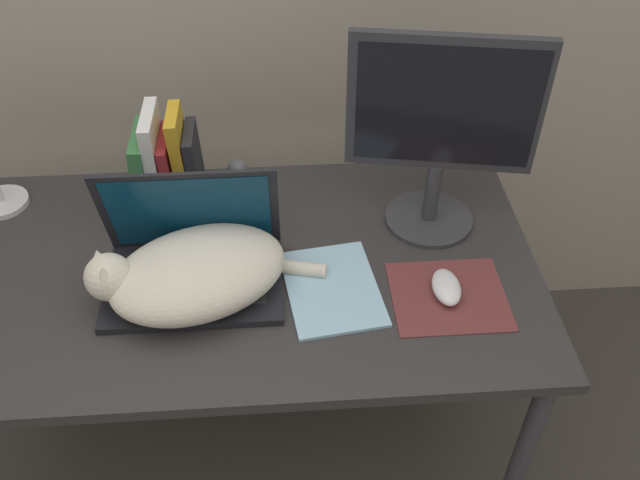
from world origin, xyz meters
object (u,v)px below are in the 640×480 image
Objects in this scene: laptop at (193,261)px; webcam at (238,170)px; book_row at (165,163)px; notepad at (332,288)px; cat at (193,273)px; computer_mouse at (446,287)px; external_monitor at (442,128)px.

webcam is at bearing 74.87° from laptop.
laptop is 0.34m from webcam.
book_row reaches higher than notepad.
cat is at bearing 179.53° from notepad.
book_row is (-0.62, 0.38, 0.09)m from computer_mouse.
laptop is 0.80× the size of external_monitor.
book_row is (-0.09, 0.35, 0.04)m from cat.
cat is 4.71× the size of computer_mouse.
cat is 2.05× the size of book_row.
cat is 1.76× the size of notepad.
external_monitor is 0.35m from computer_mouse.
cat is at bearing -76.10° from book_row.
cat is 0.54m from computer_mouse.
notepad is at bearing -42.71° from book_row.
webcam is (-0.46, 0.17, -0.22)m from external_monitor.
webcam is (-0.21, 0.39, 0.04)m from notepad.
external_monitor reaches higher than notepad.
external_monitor is at bearing 15.95° from laptop.
webcam is (0.09, 0.33, -0.00)m from laptop.
book_row is 0.53m from notepad.
notepad is at bearing 172.93° from computer_mouse.
computer_mouse is at bearing -9.14° from laptop.
cat is 1.05× the size of external_monitor.
notepad is 3.67× the size of webcam.
external_monitor is 0.42m from notepad.
external_monitor is 4.50× the size of computer_mouse.
external_monitor is 1.96× the size of book_row.
laptop reaches higher than book_row.
laptop is at bearing 169.19° from notepad.
notepad is (0.30, -0.06, -0.05)m from laptop.
book_row reaches higher than computer_mouse.
book_row is 0.86× the size of notepad.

